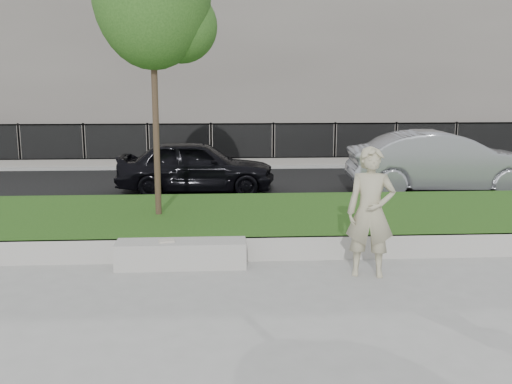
{
  "coord_description": "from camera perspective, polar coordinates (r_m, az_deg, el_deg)",
  "views": [
    {
      "loc": [
        -0.21,
        -8.05,
        2.85
      ],
      "look_at": [
        0.34,
        1.2,
        1.14
      ],
      "focal_mm": 40.0,
      "sensor_mm": 36.0,
      "label": 1
    }
  ],
  "objects": [
    {
      "name": "stone_bench",
      "position": [
        9.26,
        -7.48,
        -6.16
      ],
      "size": [
        2.07,
        0.52,
        0.42
      ],
      "primitive_type": "cube",
      "color": "#A6A39B",
      "rests_on": "ground"
    },
    {
      "name": "ground",
      "position": [
        8.54,
        -1.84,
        -9.01
      ],
      "size": [
        90.0,
        90.0,
        0.0
      ],
      "primitive_type": "plane",
      "color": "gray",
      "rests_on": "ground"
    },
    {
      "name": "grass_kerb",
      "position": [
        9.47,
        -2.02,
        -5.77
      ],
      "size": [
        34.0,
        0.08,
        0.4
      ],
      "primitive_type": "cube",
      "color": "#A6A39B",
      "rests_on": "ground"
    },
    {
      "name": "street",
      "position": [
        16.79,
        -2.64,
        0.77
      ],
      "size": [
        34.0,
        7.0,
        0.04
      ],
      "primitive_type": "cube",
      "color": "black",
      "rests_on": "ground"
    },
    {
      "name": "car_dark",
      "position": [
        15.4,
        -6.01,
        2.6
      ],
      "size": [
        4.26,
        1.87,
        1.43
      ],
      "primitive_type": "imported",
      "rotation": [
        0.0,
        0.0,
        1.53
      ],
      "color": "black",
      "rests_on": "street"
    },
    {
      "name": "grass_bank",
      "position": [
        11.37,
        -2.26,
        -3.01
      ],
      "size": [
        34.0,
        4.0,
        0.4
      ],
      "primitive_type": "cube",
      "color": "black",
      "rests_on": "ground"
    },
    {
      "name": "car_silver",
      "position": [
        15.99,
        18.25,
        2.82
      ],
      "size": [
        5.12,
        2.11,
        1.65
      ],
      "primitive_type": "imported",
      "rotation": [
        0.0,
        0.0,
        1.5
      ],
      "color": "gray",
      "rests_on": "street"
    },
    {
      "name": "book",
      "position": [
        9.2,
        -8.94,
        -4.85
      ],
      "size": [
        0.27,
        0.22,
        0.03
      ],
      "primitive_type": "cube",
      "rotation": [
        0.0,
        0.0,
        0.23
      ],
      "color": "beige",
      "rests_on": "stone_bench"
    },
    {
      "name": "building_facade",
      "position": [
        28.13,
        -3.06,
        14.86
      ],
      "size": [
        34.0,
        10.0,
        10.0
      ],
      "primitive_type": "cube",
      "color": "#66605A",
      "rests_on": "ground"
    },
    {
      "name": "far_pavement",
      "position": [
        21.24,
        -2.81,
        2.92
      ],
      "size": [
        34.0,
        3.0,
        0.12
      ],
      "primitive_type": "cube",
      "color": "gray",
      "rests_on": "ground"
    },
    {
      "name": "iron_fence",
      "position": [
        20.18,
        -2.79,
        3.91
      ],
      "size": [
        32.0,
        0.3,
        1.5
      ],
      "color": "slate",
      "rests_on": "far_pavement"
    },
    {
      "name": "man",
      "position": [
        8.76,
        11.38,
        -2.0
      ],
      "size": [
        0.81,
        0.62,
        1.98
      ],
      "primitive_type": "imported",
      "rotation": [
        0.0,
        0.0,
        -0.22
      ],
      "color": "tan",
      "rests_on": "ground"
    }
  ]
}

